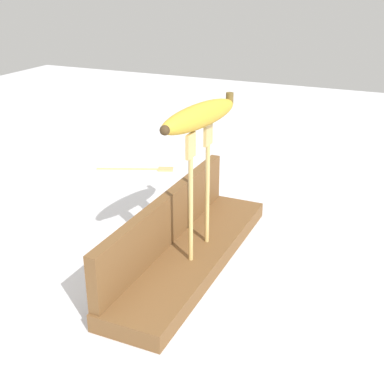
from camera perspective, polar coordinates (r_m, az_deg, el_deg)
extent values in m
plane|color=silver|center=(0.85, 0.00, -7.88)|extent=(3.00, 3.00, 0.00)
cube|color=brown|center=(0.85, 0.00, -7.09)|extent=(0.44, 0.11, 0.03)
cube|color=brown|center=(0.84, -2.83, -3.08)|extent=(0.43, 0.02, 0.09)
cylinder|color=tan|center=(0.77, -0.14, -2.10)|extent=(0.01, 0.01, 0.17)
cube|color=tan|center=(0.73, -0.15, 5.17)|extent=(0.03, 0.01, 0.04)
cylinder|color=tan|center=(0.82, 1.71, -0.33)|extent=(0.01, 0.01, 0.17)
cube|color=tan|center=(0.79, 1.80, 6.50)|extent=(0.03, 0.01, 0.04)
ellipsoid|color=gold|center=(0.75, 0.88, 8.48)|extent=(0.19, 0.07, 0.04)
cylinder|color=brown|center=(0.82, 4.21, 10.35)|extent=(0.01, 0.01, 0.02)
sphere|color=#3F2D19|center=(0.68, -3.20, 6.89)|extent=(0.01, 0.01, 0.01)
cylinder|color=tan|center=(1.26, -7.19, 2.65)|extent=(0.06, 0.14, 0.01)
cube|color=tan|center=(1.25, -2.95, 2.62)|extent=(0.04, 0.04, 0.01)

